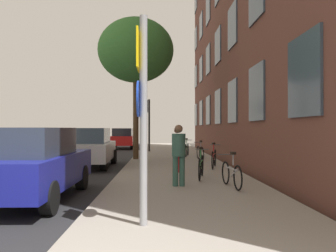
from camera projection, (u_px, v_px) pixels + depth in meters
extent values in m
plane|color=#332D28|center=(101.00, 162.00, 16.64)|extent=(41.80, 41.80, 0.00)
cube|color=#232326|center=(57.00, 162.00, 16.59)|extent=(7.00, 38.00, 0.01)
cube|color=gray|center=(174.00, 161.00, 16.73)|extent=(4.20, 38.00, 0.12)
cube|color=#384756|center=(304.00, 75.00, 7.39)|extent=(0.06, 1.65, 1.76)
cube|color=#384756|center=(256.00, 93.00, 10.96)|extent=(0.06, 1.65, 1.76)
cube|color=#384756|center=(232.00, 102.00, 14.53)|extent=(0.06, 1.65, 1.76)
cube|color=#384756|center=(218.00, 107.00, 18.10)|extent=(0.06, 1.65, 1.76)
cube|color=#384756|center=(208.00, 110.00, 21.67)|extent=(0.06, 1.65, 1.76)
cube|color=#384756|center=(201.00, 113.00, 25.24)|extent=(0.06, 1.65, 1.76)
cube|color=#384756|center=(196.00, 115.00, 28.81)|extent=(0.06, 1.65, 1.76)
cube|color=#384756|center=(232.00, 26.00, 14.55)|extent=(0.06, 1.65, 1.76)
cube|color=#384756|center=(218.00, 46.00, 18.12)|extent=(0.06, 1.65, 1.76)
cube|color=#384756|center=(208.00, 60.00, 21.69)|extent=(0.06, 1.65, 1.76)
cube|color=#384756|center=(201.00, 69.00, 25.26)|extent=(0.06, 1.65, 1.76)
cube|color=#384756|center=(196.00, 77.00, 28.83)|extent=(0.06, 1.65, 1.76)
cube|color=#384756|center=(208.00, 9.00, 21.72)|extent=(0.06, 1.65, 1.76)
cube|color=#384756|center=(201.00, 26.00, 25.29)|extent=(0.06, 1.65, 1.76)
cube|color=#384756|center=(196.00, 39.00, 28.86)|extent=(0.06, 1.65, 1.76)
cube|color=#384756|center=(196.00, 1.00, 28.88)|extent=(0.06, 1.65, 1.76)
cylinder|color=gray|center=(143.00, 120.00, 5.39)|extent=(0.12, 0.12, 3.24)
cube|color=yellow|center=(138.00, 50.00, 5.40)|extent=(0.03, 0.60, 0.60)
cylinder|color=#14339E|center=(138.00, 99.00, 5.39)|extent=(0.03, 0.56, 0.56)
cylinder|color=black|center=(149.00, 125.00, 22.95)|extent=(0.12, 0.12, 3.41)
cube|color=black|center=(146.00, 106.00, 22.95)|extent=(0.20, 0.24, 0.80)
sphere|color=red|center=(145.00, 102.00, 22.95)|extent=(0.16, 0.16, 0.16)
sphere|color=#523707|center=(145.00, 106.00, 22.95)|extent=(0.16, 0.16, 0.16)
sphere|color=#083E11|center=(145.00, 110.00, 22.95)|extent=(0.16, 0.16, 0.16)
cylinder|color=#4C3823|center=(136.00, 116.00, 17.11)|extent=(0.27, 0.27, 4.22)
ellipsoid|color=#387533|center=(136.00, 50.00, 17.14)|extent=(3.71, 3.71, 3.15)
torus|color=black|center=(226.00, 173.00, 9.33)|extent=(0.11, 0.62, 0.62)
torus|color=black|center=(238.00, 178.00, 8.35)|extent=(0.11, 0.62, 0.62)
cylinder|color=#99999E|center=(231.00, 168.00, 8.85)|extent=(0.13, 0.84, 0.04)
cylinder|color=#99999E|center=(235.00, 173.00, 8.60)|extent=(0.10, 0.51, 0.28)
cylinder|color=#99999E|center=(233.00, 160.00, 8.70)|extent=(0.04, 0.04, 0.28)
cube|color=black|center=(233.00, 153.00, 8.70)|extent=(0.10, 0.24, 0.06)
cylinder|color=#4C4C4C|center=(226.00, 154.00, 9.34)|extent=(0.42, 0.07, 0.03)
torus|color=black|center=(202.00, 165.00, 10.96)|extent=(0.16, 0.66, 0.66)
torus|color=black|center=(200.00, 169.00, 9.90)|extent=(0.16, 0.66, 0.66)
cylinder|color=#267233|center=(201.00, 161.00, 10.43)|extent=(0.22, 0.91, 0.04)
cylinder|color=#267233|center=(200.00, 165.00, 10.16)|extent=(0.15, 0.55, 0.30)
cylinder|color=#267233|center=(201.00, 153.00, 10.27)|extent=(0.04, 0.04, 0.28)
cube|color=black|center=(201.00, 148.00, 10.27)|extent=(0.10, 0.24, 0.06)
cylinder|color=#4C4C4C|center=(202.00, 149.00, 10.96)|extent=(0.42, 0.11, 0.03)
torus|color=black|center=(215.00, 158.00, 13.74)|extent=(0.20, 0.66, 0.67)
torus|color=black|center=(213.00, 160.00, 12.67)|extent=(0.20, 0.66, 0.67)
cylinder|color=#B21E1E|center=(214.00, 154.00, 13.21)|extent=(0.26, 0.91, 0.04)
cylinder|color=#B21E1E|center=(213.00, 157.00, 12.94)|extent=(0.17, 0.55, 0.30)
cylinder|color=#B21E1E|center=(214.00, 148.00, 13.05)|extent=(0.04, 0.04, 0.28)
cube|color=black|center=(214.00, 143.00, 13.05)|extent=(0.10, 0.24, 0.06)
cylinder|color=#4C4C4C|center=(215.00, 145.00, 13.74)|extent=(0.42, 0.13, 0.03)
torus|color=black|center=(198.00, 152.00, 17.10)|extent=(0.09, 0.64, 0.64)
torus|color=black|center=(202.00, 154.00, 16.09)|extent=(0.09, 0.64, 0.64)
cylinder|color=#99999E|center=(200.00, 149.00, 16.60)|extent=(0.11, 0.87, 0.04)
cylinder|color=#99999E|center=(201.00, 151.00, 16.34)|extent=(0.08, 0.53, 0.28)
cylinder|color=#99999E|center=(201.00, 144.00, 16.45)|extent=(0.04, 0.04, 0.28)
cube|color=black|center=(201.00, 141.00, 16.45)|extent=(0.10, 0.24, 0.06)
cylinder|color=#4C4C4C|center=(198.00, 142.00, 17.11)|extent=(0.42, 0.06, 0.03)
torus|color=black|center=(188.00, 149.00, 19.22)|extent=(0.16, 0.67, 0.68)
torus|color=black|center=(186.00, 151.00, 18.24)|extent=(0.16, 0.67, 0.68)
cylinder|color=#267233|center=(187.00, 147.00, 18.73)|extent=(0.20, 0.84, 0.04)
cylinder|color=#267233|center=(187.00, 148.00, 18.49)|extent=(0.14, 0.51, 0.28)
cylinder|color=#267233|center=(187.00, 142.00, 18.59)|extent=(0.04, 0.04, 0.28)
cube|color=black|center=(187.00, 139.00, 18.59)|extent=(0.10, 0.24, 0.06)
cylinder|color=#4C4C4C|center=(188.00, 140.00, 19.22)|extent=(0.42, 0.11, 0.03)
cylinder|color=#33594C|center=(175.00, 171.00, 9.04)|extent=(0.15, 0.15, 0.78)
cylinder|color=#33594C|center=(182.00, 171.00, 9.04)|extent=(0.15, 0.15, 0.78)
cylinder|color=#33594C|center=(179.00, 145.00, 9.05)|extent=(0.49, 0.49, 0.58)
sphere|color=brown|center=(179.00, 129.00, 9.05)|extent=(0.21, 0.21, 0.21)
cylinder|color=maroon|center=(175.00, 161.00, 11.89)|extent=(0.14, 0.14, 0.75)
cylinder|color=maroon|center=(179.00, 161.00, 11.89)|extent=(0.14, 0.14, 0.75)
cylinder|color=maroon|center=(177.00, 142.00, 11.90)|extent=(0.49, 0.49, 0.56)
sphere|color=brown|center=(177.00, 130.00, 11.90)|extent=(0.20, 0.20, 0.20)
cube|color=navy|center=(31.00, 170.00, 7.77)|extent=(1.84, 4.26, 0.70)
cube|color=#2D3847|center=(28.00, 141.00, 7.56)|extent=(1.54, 2.39, 0.60)
cylinder|color=black|center=(18.00, 178.00, 9.11)|extent=(0.22, 0.64, 0.64)
cylinder|color=black|center=(82.00, 177.00, 9.15)|extent=(0.22, 0.64, 0.64)
cylinder|color=black|center=(49.00, 198.00, 6.43)|extent=(0.22, 0.64, 0.64)
cube|color=#B7B7BC|center=(90.00, 151.00, 14.50)|extent=(1.93, 4.42, 0.70)
cube|color=#384756|center=(89.00, 135.00, 14.29)|extent=(1.57, 2.50, 0.60)
cylinder|color=black|center=(79.00, 157.00, 15.87)|extent=(0.22, 0.64, 0.64)
cylinder|color=black|center=(114.00, 157.00, 15.91)|extent=(0.22, 0.64, 0.64)
cylinder|color=black|center=(62.00, 163.00, 13.09)|extent=(0.22, 0.64, 0.64)
cylinder|color=black|center=(104.00, 163.00, 13.13)|extent=(0.22, 0.64, 0.64)
cube|color=red|center=(123.00, 140.00, 27.91)|extent=(1.77, 4.26, 0.70)
cube|color=#1E232D|center=(123.00, 132.00, 27.70)|extent=(1.48, 2.39, 0.60)
cylinder|color=black|center=(115.00, 144.00, 29.25)|extent=(0.22, 0.64, 0.64)
cylinder|color=black|center=(134.00, 144.00, 29.29)|extent=(0.22, 0.64, 0.64)
cylinder|color=black|center=(111.00, 145.00, 26.53)|extent=(0.22, 0.64, 0.64)
cylinder|color=black|center=(132.00, 145.00, 26.57)|extent=(0.22, 0.64, 0.64)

